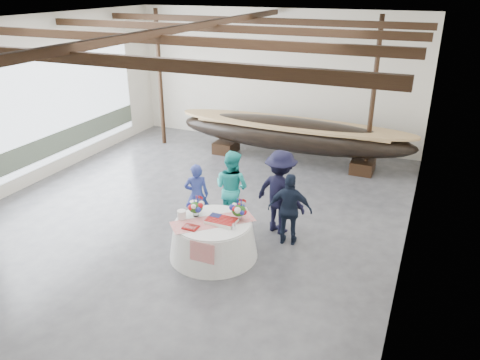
% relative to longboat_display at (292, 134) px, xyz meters
% --- Properties ---
extents(floor, '(10.00, 12.00, 0.01)m').
position_rel_longboat_display_xyz_m(floor, '(-1.17, -4.34, -0.90)').
color(floor, '#3D3D42').
rests_on(floor, ground).
extents(wall_back, '(10.00, 0.02, 4.50)m').
position_rel_longboat_display_xyz_m(wall_back, '(-1.17, 1.66, 1.35)').
color(wall_back, silver).
rests_on(wall_back, ground).
extents(wall_left, '(0.02, 12.00, 4.50)m').
position_rel_longboat_display_xyz_m(wall_left, '(-6.17, -4.34, 1.35)').
color(wall_left, silver).
rests_on(wall_left, ground).
extents(wall_right, '(0.02, 12.00, 4.50)m').
position_rel_longboat_display_xyz_m(wall_right, '(3.83, -4.34, 1.35)').
color(wall_right, silver).
rests_on(wall_right, ground).
extents(ceiling, '(10.00, 12.00, 0.01)m').
position_rel_longboat_display_xyz_m(ceiling, '(-1.17, -4.34, 3.60)').
color(ceiling, white).
rests_on(ceiling, wall_back).
extents(pavilion_structure, '(9.80, 11.76, 4.50)m').
position_rel_longboat_display_xyz_m(pavilion_structure, '(-1.17, -3.58, 3.10)').
color(pavilion_structure, black).
rests_on(pavilion_structure, ground).
extents(open_bay, '(0.03, 7.00, 3.20)m').
position_rel_longboat_display_xyz_m(open_bay, '(-6.12, -3.34, 0.93)').
color(open_bay, silver).
rests_on(open_bay, ground).
extents(longboat_display, '(7.51, 1.50, 1.41)m').
position_rel_longboat_display_xyz_m(longboat_display, '(0.00, 0.00, 0.00)').
color(longboat_display, black).
rests_on(longboat_display, ground).
extents(banquet_table, '(1.84, 1.84, 0.79)m').
position_rel_longboat_display_xyz_m(banquet_table, '(0.19, -5.91, -0.51)').
color(banquet_table, silver).
rests_on(banquet_table, ground).
extents(tabletop_items, '(1.62, 1.56, 0.40)m').
position_rel_longboat_display_xyz_m(tabletop_items, '(0.15, -5.78, 0.04)').
color(tabletop_items, red).
rests_on(tabletop_items, banquet_table).
extents(guest_woman_blue, '(0.67, 0.60, 1.54)m').
position_rel_longboat_display_xyz_m(guest_woman_blue, '(-0.73, -4.89, -0.13)').
color(guest_woman_blue, navy).
rests_on(guest_woman_blue, ground).
extents(guest_woman_teal, '(1.00, 0.85, 1.79)m').
position_rel_longboat_display_xyz_m(guest_woman_teal, '(-0.05, -4.43, -0.00)').
color(guest_woman_teal, '#22B0A9').
rests_on(guest_woman_teal, ground).
extents(guest_man_left, '(1.42, 1.08, 1.94)m').
position_rel_longboat_display_xyz_m(guest_man_left, '(1.11, -4.38, 0.07)').
color(guest_man_left, black).
rests_on(guest_man_left, ground).
extents(guest_man_right, '(1.00, 0.53, 1.62)m').
position_rel_longboat_display_xyz_m(guest_man_right, '(1.48, -4.81, -0.09)').
color(guest_man_right, black).
rests_on(guest_man_right, ground).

